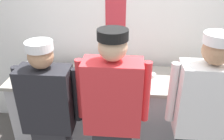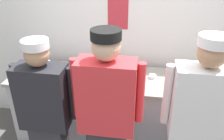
{
  "view_description": "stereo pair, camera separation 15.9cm",
  "coord_description": "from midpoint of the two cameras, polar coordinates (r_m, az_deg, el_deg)",
  "views": [
    {
      "loc": [
        0.06,
        -2.0,
        2.22
      ],
      "look_at": [
        -0.14,
        0.36,
        1.03
      ],
      "focal_mm": 37.39,
      "sensor_mm": 36.0,
      "label": 1
    },
    {
      "loc": [
        0.22,
        -1.98,
        2.22
      ],
      "look_at": [
        -0.14,
        0.36,
        1.03
      ],
      "focal_mm": 37.39,
      "sensor_mm": 36.0,
      "label": 2
    }
  ],
  "objects": [
    {
      "name": "ramekin_red_sauce",
      "position": [
        2.61,
        15.69,
        -3.33
      ],
      "size": [
        0.09,
        0.09,
        0.04
      ],
      "color": "white",
      "rests_on": "prep_counter"
    },
    {
      "name": "wall_back",
      "position": [
        2.93,
        1.93,
        11.33
      ],
      "size": [
        4.15,
        0.11,
        2.89
      ],
      "color": "white",
      "rests_on": "ground"
    },
    {
      "name": "chefs_knife",
      "position": [
        2.73,
        -0.79,
        -1.3
      ],
      "size": [
        0.28,
        0.03,
        0.02
      ],
      "color": "#B7BABF",
      "rests_on": "prep_counter"
    },
    {
      "name": "mixing_bowl_steel",
      "position": [
        2.89,
        -19.66,
        0.04
      ],
      "size": [
        0.3,
        0.3,
        0.13
      ],
      "primitive_type": "cylinder",
      "color": "#B7BABF",
      "rests_on": "prep_counter"
    },
    {
      "name": "ramekin_green_sauce",
      "position": [
        2.72,
        8.14,
        -1.28
      ],
      "size": [
        0.09,
        0.09,
        0.04
      ],
      "color": "white",
      "rests_on": "prep_counter"
    },
    {
      "name": "chef_far_right",
      "position": [
        2.17,
        19.07,
        -11.92
      ],
      "size": [
        0.62,
        0.24,
        1.71
      ],
      "color": "#2D2D33",
      "rests_on": "ground"
    },
    {
      "name": "squeeze_bottle_primary",
      "position": [
        2.68,
        3.52,
        0.02
      ],
      "size": [
        0.06,
        0.06,
        0.18
      ],
      "color": "red",
      "rests_on": "prep_counter"
    },
    {
      "name": "chef_near_left",
      "position": [
        2.28,
        -16.9,
        -11.39
      ],
      "size": [
        0.59,
        0.24,
        1.61
      ],
      "color": "#2D2D33",
      "rests_on": "ground"
    },
    {
      "name": "prep_counter",
      "position": [
        2.94,
        1.15,
        -9.91
      ],
      "size": [
        2.65,
        0.68,
        0.94
      ],
      "color": "#B2B2B7",
      "rests_on": "ground"
    },
    {
      "name": "plate_stack_front",
      "position": [
        2.75,
        0.37,
        -0.45
      ],
      "size": [
        0.21,
        0.21,
        0.06
      ],
      "color": "white",
      "rests_on": "prep_counter"
    },
    {
      "name": "squeeze_bottle_secondary",
      "position": [
        2.82,
        16.88,
        0.65
      ],
      "size": [
        0.06,
        0.06,
        0.21
      ],
      "color": "#E5E066",
      "rests_on": "prep_counter"
    },
    {
      "name": "sheet_tray",
      "position": [
        2.76,
        -9.8,
        -1.23
      ],
      "size": [
        0.55,
        0.4,
        0.02
      ],
      "primitive_type": "cube",
      "rotation": [
        0.0,
        0.0,
        0.13
      ],
      "color": "#B7BABF",
      "rests_on": "prep_counter"
    },
    {
      "name": "ramekin_yellow_sauce",
      "position": [
        2.71,
        -18.11,
        -2.56
      ],
      "size": [
        0.1,
        0.1,
        0.04
      ],
      "color": "white",
      "rests_on": "prep_counter"
    },
    {
      "name": "plate_stack_rear",
      "position": [
        2.77,
        21.33,
        -1.82
      ],
      "size": [
        0.19,
        0.19,
        0.1
      ],
      "color": "white",
      "rests_on": "prep_counter"
    },
    {
      "name": "chef_center",
      "position": [
        2.08,
        -2.08,
        -11.79
      ],
      "size": [
        0.62,
        0.24,
        1.73
      ],
      "color": "#2D2D33",
      "rests_on": "ground"
    }
  ]
}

